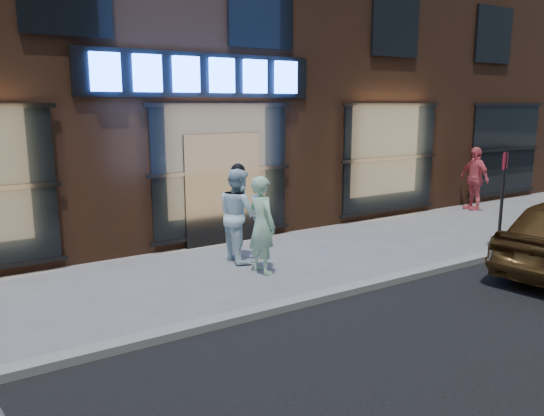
{
  "coord_description": "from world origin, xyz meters",
  "views": [
    {
      "loc": [
        -5.21,
        -6.21,
        3.04
      ],
      "look_at": [
        -0.22,
        1.6,
        1.2
      ],
      "focal_mm": 35.0,
      "sensor_mm": 36.0,
      "label": 1
    }
  ],
  "objects_px": {
    "man_bowtie": "(262,225)",
    "sign_post": "(503,192)",
    "man_cap": "(239,215)",
    "passerby": "(474,178)"
  },
  "relations": [
    {
      "from": "passerby",
      "to": "sign_post",
      "type": "distance_m",
      "value": 4.58
    },
    {
      "from": "man_bowtie",
      "to": "passerby",
      "type": "distance_m",
      "value": 8.4
    },
    {
      "from": "man_cap",
      "to": "passerby",
      "type": "bearing_deg",
      "value": -82.2
    },
    {
      "from": "man_bowtie",
      "to": "man_cap",
      "type": "relative_size",
      "value": 0.97
    },
    {
      "from": "man_bowtie",
      "to": "man_cap",
      "type": "height_order",
      "value": "man_cap"
    },
    {
      "from": "man_bowtie",
      "to": "sign_post",
      "type": "relative_size",
      "value": 0.86
    },
    {
      "from": "sign_post",
      "to": "man_cap",
      "type": "bearing_deg",
      "value": 132.88
    },
    {
      "from": "man_bowtie",
      "to": "passerby",
      "type": "relative_size",
      "value": 0.98
    },
    {
      "from": "passerby",
      "to": "sign_post",
      "type": "bearing_deg",
      "value": -34.61
    },
    {
      "from": "man_bowtie",
      "to": "sign_post",
      "type": "xyz_separation_m",
      "value": [
        4.9,
        -1.44,
        0.37
      ]
    }
  ]
}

